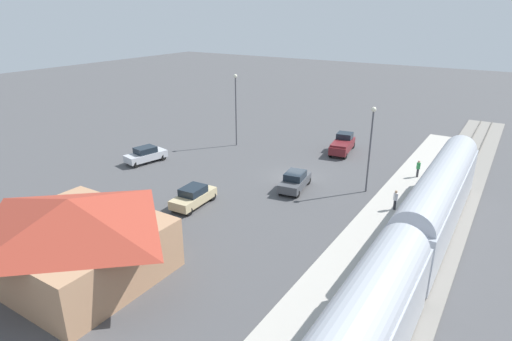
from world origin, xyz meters
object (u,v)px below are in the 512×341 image
(light_pole_near_platform, at_px, (371,140))
(light_pole_lot_center, at_px, (236,102))
(pickup_maroon, at_px, (343,144))
(pedestrian_on_platform, at_px, (395,199))
(station_building, at_px, (74,236))
(sedan_charcoal, at_px, (295,181))
(sedan_tan, at_px, (193,196))
(sedan_silver, at_px, (146,155))
(pedestrian_waiting_far, at_px, (418,168))

(light_pole_near_platform, bearing_deg, light_pole_lot_center, -16.55)
(pickup_maroon, xyz_separation_m, light_pole_near_platform, (-6.19, 9.76, 3.96))
(pedestrian_on_platform, relative_size, light_pole_near_platform, 0.22)
(station_building, distance_m, sedan_charcoal, 20.21)
(sedan_tan, xyz_separation_m, light_pole_near_platform, (-11.50, -10.88, 4.11))
(sedan_charcoal, distance_m, sedan_tan, 9.65)
(sedan_tan, distance_m, light_pole_lot_center, 18.29)
(station_building, height_order, sedan_tan, station_building)
(sedan_silver, bearing_deg, pedestrian_waiting_far, -158.13)
(sedan_tan, xyz_separation_m, light_pole_lot_center, (6.87, -16.34, 4.52))
(pedestrian_waiting_far, height_order, light_pole_near_platform, light_pole_near_platform)
(sedan_charcoal, relative_size, sedan_silver, 0.99)
(pedestrian_on_platform, height_order, light_pole_near_platform, light_pole_near_platform)
(pickup_maroon, distance_m, light_pole_lot_center, 13.64)
(pedestrian_on_platform, distance_m, light_pole_lot_center, 23.75)
(sedan_silver, relative_size, sedan_tan, 1.04)
(pickup_maroon, xyz_separation_m, sedan_tan, (5.31, 20.64, -0.15))
(pedestrian_on_platform, bearing_deg, pedestrian_waiting_far, -89.23)
(pedestrian_on_platform, xyz_separation_m, sedan_charcoal, (9.21, 0.06, -0.40))
(sedan_charcoal, distance_m, light_pole_near_platform, 7.75)
(pickup_maroon, distance_m, sedan_tan, 21.31)
(pedestrian_on_platform, relative_size, sedan_silver, 0.36)
(station_building, xyz_separation_m, sedan_charcoal, (-5.41, -19.39, -1.81))
(pedestrian_waiting_far, xyz_separation_m, light_pole_near_platform, (3.31, 5.55, 3.71))
(station_building, distance_m, light_pole_lot_center, 28.97)
(pedestrian_waiting_far, height_order, sedan_silver, pedestrian_waiting_far)
(station_building, xyz_separation_m, light_pole_near_platform, (-11.20, -22.49, 2.30))
(station_building, relative_size, pedestrian_waiting_far, 6.34)
(station_building, height_order, light_pole_near_platform, light_pole_near_platform)
(sedan_charcoal, bearing_deg, pedestrian_on_platform, -179.62)
(pedestrian_on_platform, bearing_deg, station_building, 53.06)
(pedestrian_on_platform, distance_m, sedan_charcoal, 9.22)
(station_building, relative_size, sedan_silver, 2.27)
(sedan_charcoal, bearing_deg, light_pole_near_platform, -151.85)
(light_pole_lot_center, bearing_deg, pedestrian_on_platform, 158.70)
(station_building, bearing_deg, pickup_maroon, -98.84)
(station_building, height_order, pedestrian_waiting_far, station_building)
(pickup_maroon, distance_m, light_pole_near_platform, 12.22)
(pickup_maroon, relative_size, sedan_tan, 1.22)
(sedan_silver, relative_size, light_pole_lot_center, 0.55)
(light_pole_near_platform, bearing_deg, sedan_tan, 43.41)
(pedestrian_waiting_far, relative_size, light_pole_lot_center, 0.20)
(pedestrian_on_platform, bearing_deg, sedan_tan, 27.72)
(pedestrian_waiting_far, height_order, pickup_maroon, pickup_maroon)
(pedestrian_on_platform, bearing_deg, sedan_silver, 4.38)
(station_building, relative_size, sedan_tan, 2.36)
(pedestrian_waiting_far, relative_size, pickup_maroon, 0.30)
(light_pole_lot_center, bearing_deg, light_pole_near_platform, 163.45)
(station_building, bearing_deg, pedestrian_on_platform, -126.94)
(sedan_charcoal, relative_size, light_pole_near_platform, 0.59)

